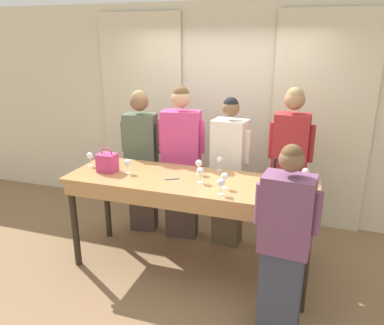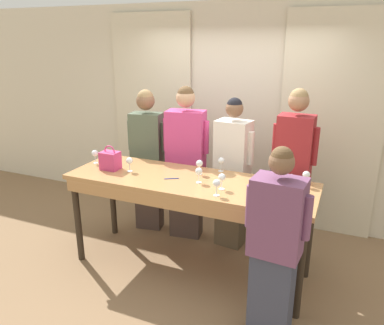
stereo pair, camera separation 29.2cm
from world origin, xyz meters
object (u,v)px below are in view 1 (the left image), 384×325
at_px(wine_glass_back_mid, 306,172).
at_px(wine_glass_back_right, 128,163).
at_px(wine_glass_front_left, 292,176).
at_px(guest_pink_top, 181,163).
at_px(wine_glass_front_right, 90,156).
at_px(wine_glass_back_left, 200,171).
at_px(guest_olive_jacket, 142,159).
at_px(wine_glass_center_mid, 199,164).
at_px(handbag, 107,162).
at_px(wine_glass_center_left, 221,183).
at_px(guest_striped_shirt, 289,171).
at_px(host_pouring, 284,244).
at_px(wine_glass_center_right, 220,160).
at_px(wine_glass_front_mid, 225,177).
at_px(guest_cream_sweater, 229,172).
at_px(wine_bottle, 274,181).
at_px(tasting_bar, 189,190).

height_order(wine_glass_back_mid, wine_glass_back_right, same).
relative_size(wine_glass_front_left, guest_pink_top, 0.08).
distance_m(wine_glass_front_right, wine_glass_back_left, 1.30).
relative_size(wine_glass_back_right, guest_olive_jacket, 0.09).
height_order(wine_glass_center_mid, guest_pink_top, guest_pink_top).
xyz_separation_m(handbag, wine_glass_center_left, (1.28, -0.23, 0.01)).
bearing_deg(guest_striped_shirt, guest_olive_jacket, 180.00).
relative_size(wine_glass_center_mid, host_pouring, 0.09).
distance_m(wine_glass_center_right, host_pouring, 1.29).
bearing_deg(guest_olive_jacket, wine_glass_front_mid, -32.10).
bearing_deg(handbag, wine_glass_center_left, -10.04).
distance_m(guest_olive_jacket, guest_striped_shirt, 1.76).
height_order(wine_glass_front_mid, guest_striped_shirt, guest_striped_shirt).
distance_m(wine_glass_center_left, wine_glass_center_right, 0.65).
xyz_separation_m(wine_glass_front_mid, wine_glass_back_mid, (0.71, 0.37, 0.00)).
height_order(wine_glass_center_right, wine_glass_back_right, same).
height_order(wine_glass_back_left, guest_striped_shirt, guest_striped_shirt).
relative_size(wine_glass_back_mid, guest_cream_sweater, 0.09).
xyz_separation_m(wine_bottle, guest_cream_sweater, (-0.58, 0.76, -0.25)).
relative_size(wine_glass_center_mid, guest_striped_shirt, 0.08).
bearing_deg(wine_glass_front_right, wine_glass_back_mid, 5.20).
relative_size(wine_glass_front_left, wine_glass_back_right, 1.00).
relative_size(wine_glass_front_mid, wine_glass_back_right, 1.00).
relative_size(wine_glass_center_right, guest_cream_sweater, 0.09).
height_order(wine_bottle, handbag, wine_bottle).
distance_m(wine_glass_front_left, wine_glass_center_mid, 0.94).
relative_size(wine_bottle, guest_olive_jacket, 0.19).
bearing_deg(tasting_bar, guest_pink_top, 115.37).
relative_size(wine_glass_front_left, wine_glass_front_right, 1.00).
bearing_deg(wine_glass_back_mid, wine_glass_center_right, 173.92).
bearing_deg(guest_striped_shirt, wine_glass_center_right, -156.51).
distance_m(wine_glass_back_left, guest_olive_jacket, 1.21).
height_order(tasting_bar, guest_striped_shirt, guest_striped_shirt).
relative_size(handbag, wine_glass_center_right, 1.72).
xyz_separation_m(guest_olive_jacket, guest_cream_sweater, (1.09, -0.00, -0.04)).
distance_m(wine_glass_center_right, wine_glass_back_left, 0.41).
distance_m(wine_bottle, guest_cream_sweater, 0.99).
height_order(wine_glass_front_right, wine_glass_back_left, same).
height_order(handbag, wine_glass_back_left, handbag).
bearing_deg(tasting_bar, wine_glass_front_mid, -13.42).
height_order(wine_glass_center_mid, wine_glass_back_right, same).
height_order(wine_bottle, host_pouring, host_pouring).
distance_m(wine_glass_center_right, guest_pink_top, 0.65).
distance_m(wine_bottle, wine_glass_center_left, 0.47).
bearing_deg(wine_glass_front_right, wine_glass_front_left, 1.72).
relative_size(wine_bottle, wine_glass_front_left, 2.20).
relative_size(wine_glass_center_right, wine_glass_back_mid, 1.00).
distance_m(wine_glass_center_right, wine_glass_back_mid, 0.88).
bearing_deg(wine_glass_back_mid, wine_glass_front_right, -174.80).
height_order(wine_glass_center_left, guest_cream_sweater, guest_cream_sweater).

